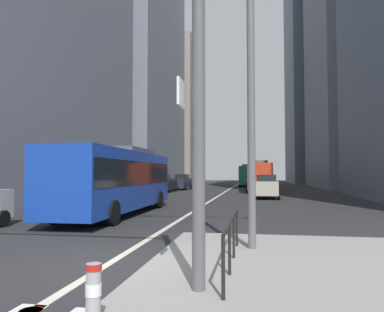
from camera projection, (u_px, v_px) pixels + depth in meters
name	position (u px, v px, depth m)	size (l,w,h in m)	color
ground_plane	(211.00, 200.00, 27.74)	(160.00, 160.00, 0.00)	#28282B
lane_centre_line	(223.00, 193.00, 37.59)	(0.20, 80.00, 0.01)	beige
office_tower_left_mid	(133.00, 23.00, 59.24)	(12.28, 24.27, 52.59)	slate
office_tower_left_far	(168.00, 113.00, 82.90)	(12.94, 16.40, 31.15)	gray
office_tower_right_mid	(349.00, 13.00, 53.41)	(10.29, 20.67, 50.97)	slate
office_tower_right_far	(321.00, 74.00, 76.32)	(13.25, 21.42, 45.48)	slate
city_bus_blue_oncoming	(118.00, 178.00, 18.24)	(2.81, 11.49, 3.40)	#14389E
city_bus_red_receding	(258.00, 175.00, 41.34)	(2.87, 10.96, 3.40)	red
city_bus_red_distant	(249.00, 175.00, 58.04)	(2.93, 10.99, 3.40)	#198456
car_oncoming_mid	(181.00, 182.00, 45.93)	(2.23, 4.67, 1.94)	#232838
car_receding_near	(250.00, 179.00, 65.72)	(2.19, 4.20, 1.94)	silver
car_receding_far	(266.00, 186.00, 29.88)	(2.07, 4.35, 1.94)	#B2A899
car_oncoming_far	(165.00, 183.00, 40.50)	(2.06, 4.44, 1.94)	black
traffic_signal_gantry	(73.00, 56.00, 6.53)	(6.72, 0.65, 6.00)	#515156
street_lamp_post	(251.00, 49.00, 9.51)	(5.50, 0.32, 8.00)	#56565B
bollard_left	(93.00, 294.00, 4.42)	(0.20, 0.20, 0.81)	#99999E
pedestrian_railing	(232.00, 230.00, 7.58)	(0.06, 4.21, 0.98)	black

